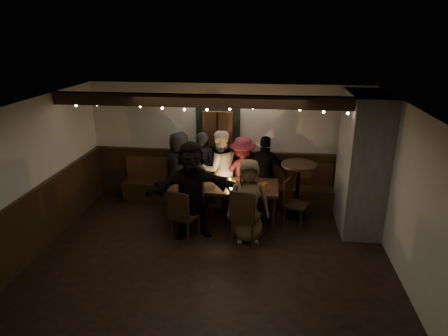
# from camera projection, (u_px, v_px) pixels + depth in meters

# --- Properties ---
(room) EXTENTS (6.02, 5.01, 2.62)m
(room) POSITION_uv_depth(u_px,v_px,m) (277.00, 172.00, 7.66)
(room) COLOR black
(room) RESTS_ON ground
(dining_table) EXTENTS (2.17, 0.93, 0.94)m
(dining_table) POSITION_uv_depth(u_px,v_px,m) (223.00, 188.00, 7.87)
(dining_table) COLOR black
(dining_table) RESTS_ON ground
(chair_near_left) EXTENTS (0.57, 0.57, 0.98)m
(chair_near_left) POSITION_uv_depth(u_px,v_px,m) (182.00, 213.00, 7.16)
(chair_near_left) COLOR black
(chair_near_left) RESTS_ON ground
(chair_near_right) EXTENTS (0.58, 0.58, 1.04)m
(chair_near_right) POSITION_uv_depth(u_px,v_px,m) (244.00, 214.00, 7.05)
(chair_near_right) COLOR black
(chair_near_right) RESTS_ON ground
(chair_end) EXTENTS (0.56, 0.56, 0.94)m
(chair_end) POSITION_uv_depth(u_px,v_px,m) (292.00, 199.00, 7.78)
(chair_end) COLOR black
(chair_end) RESTS_ON ground
(high_top) EXTENTS (0.71, 0.71, 1.13)m
(high_top) POSITION_uv_depth(u_px,v_px,m) (298.00, 183.00, 8.09)
(high_top) COLOR black
(high_top) RESTS_ON ground
(person_a) EXTENTS (0.90, 0.73, 1.61)m
(person_a) POSITION_uv_depth(u_px,v_px,m) (180.00, 168.00, 8.68)
(person_a) COLOR black
(person_a) RESTS_ON ground
(person_b) EXTENTS (0.60, 0.40, 1.63)m
(person_b) POSITION_uv_depth(u_px,v_px,m) (203.00, 169.00, 8.61)
(person_b) COLOR black
(person_b) RESTS_ON ground
(person_c) EXTENTS (1.00, 0.90, 1.69)m
(person_c) POSITION_uv_depth(u_px,v_px,m) (220.00, 169.00, 8.49)
(person_c) COLOR white
(person_c) RESTS_ON ground
(person_d) EXTENTS (1.12, 0.83, 1.55)m
(person_d) POSITION_uv_depth(u_px,v_px,m) (242.00, 172.00, 8.52)
(person_d) COLOR maroon
(person_d) RESTS_ON ground
(person_e) EXTENTS (0.98, 0.53, 1.59)m
(person_e) POSITION_uv_depth(u_px,v_px,m) (265.00, 173.00, 8.43)
(person_e) COLOR black
(person_e) RESTS_ON ground
(person_f) EXTENTS (1.76, 1.04, 1.81)m
(person_f) POSITION_uv_depth(u_px,v_px,m) (192.00, 190.00, 7.24)
(person_f) COLOR black
(person_f) RESTS_ON ground
(person_g) EXTENTS (0.81, 0.58, 1.55)m
(person_g) POSITION_uv_depth(u_px,v_px,m) (248.00, 201.00, 7.10)
(person_g) COLOR olive
(person_g) RESTS_ON ground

